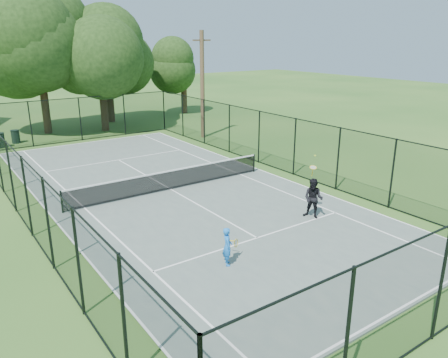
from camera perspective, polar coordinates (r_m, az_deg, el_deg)
ground at (r=20.73m, az=-6.92°, el=-1.53°), size 120.00×120.00×0.00m
tennis_court at (r=20.72m, az=-6.92°, el=-1.45°), size 11.00×24.00×0.06m
tennis_net at (r=20.55m, az=-6.98°, el=-0.00°), size 10.08×0.08×0.95m
fence at (r=20.29m, az=-7.08°, el=2.47°), size 13.10×26.10×3.00m
tree_near_left at (r=35.20m, az=-23.04°, el=14.76°), size 7.16×7.16×9.33m
tree_near_mid at (r=34.82m, az=-15.87°, el=14.31°), size 6.27×6.27×8.20m
tree_near_right at (r=38.45m, az=-15.01°, el=14.69°), size 5.78×5.78×7.97m
tree_far_right at (r=42.08m, az=-5.34°, el=13.97°), size 4.88×4.88×6.46m
trash_bin_left at (r=32.17m, az=-27.18°, el=4.53°), size 0.58×0.58×0.97m
trash_bin_right at (r=33.09m, az=-25.58°, el=5.03°), size 0.58×0.58×0.91m
utility_pole at (r=31.29m, az=-2.84°, el=12.22°), size 1.40×0.30×7.38m
player_blue at (r=13.75m, az=0.46°, el=-8.78°), size 0.81×0.54×1.25m
player_black at (r=17.48m, az=11.59°, el=-2.50°), size 0.88×0.97×2.44m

